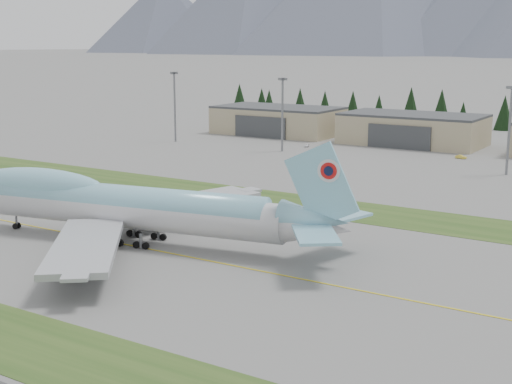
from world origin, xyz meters
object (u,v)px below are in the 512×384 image
Objects in this scene: boeing_747_freighter at (128,206)px; hangar_center at (413,129)px; hangar_left at (278,120)px; service_vehicle_b at (461,159)px; service_vehicle_a at (307,147)px.

boeing_747_freighter is 1.59× the size of hangar_center.
hangar_left is 1.00× the size of hangar_center.
boeing_747_freighter is 148.19m from hangar_center.
hangar_left and hangar_center have the same top height.
hangar_left is at bearing 180.00° from hangar_center.
hangar_center is (55.00, 0.00, 0.00)m from hangar_left.
service_vehicle_b is at bearing 69.32° from boeing_747_freighter.
boeing_747_freighter reaches higher than service_vehicle_b.
boeing_747_freighter is 126.59m from service_vehicle_a.
service_vehicle_a is 0.87× the size of service_vehicle_b.
hangar_left is 15.88× the size of service_vehicle_a.
service_vehicle_b is (22.52, 125.40, -6.59)m from boeing_747_freighter.
service_vehicle_a is at bearing -43.62° from hangar_left.
service_vehicle_b reaches higher than service_vehicle_a.
hangar_center is 33.53m from service_vehicle_b.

